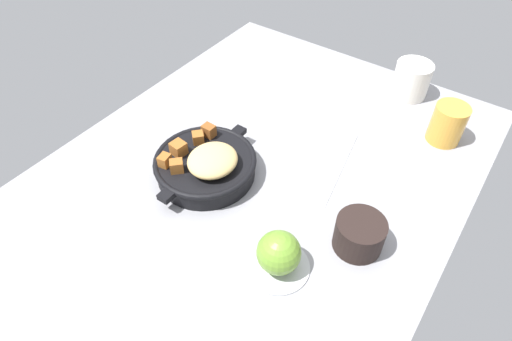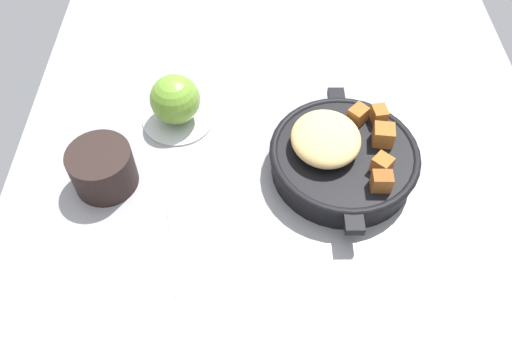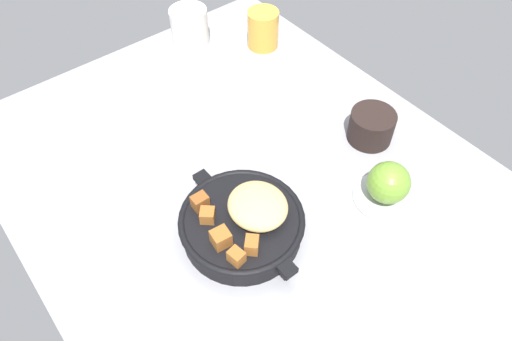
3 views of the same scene
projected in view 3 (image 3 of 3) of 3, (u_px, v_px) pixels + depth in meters
ground_plane at (262, 195)px, 86.38cm from camera, size 106.46×77.91×2.40cm
cast_iron_skillet at (243, 222)px, 77.61cm from camera, size 24.78×20.53×7.83cm
saucer_plate at (384, 197)px, 84.29cm from camera, size 10.85×10.85×0.60cm
red_apple at (389, 183)px, 81.22cm from camera, size 7.40×7.40×7.40cm
butter_knife at (273, 120)px, 96.88cm from camera, size 22.83×5.73×0.36cm
ceramic_mug_white at (190, 27)px, 110.82cm from camera, size 8.61×8.61×8.51cm
coffee_mug_dark at (371, 126)px, 91.59cm from camera, size 8.65×8.65×6.14cm
juice_glass_amber at (263, 29)px, 109.96cm from camera, size 7.17×7.17×8.75cm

